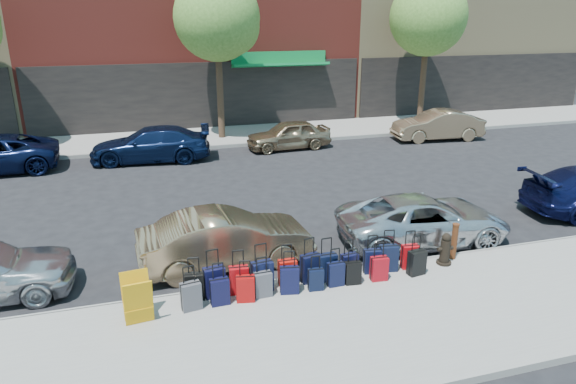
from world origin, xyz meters
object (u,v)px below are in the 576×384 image
object	(u,v)px
car_near_2	(423,219)
car_far_2	(289,135)
tree_center	(220,20)
car_far_3	(438,125)
car_far_1	(151,144)
bollard	(454,241)
car_near_1	(226,239)
display_rack	(137,299)
tree_right	(431,19)
fire_hydrant	(445,250)
suitcase_front_5	(310,268)

from	to	relation	value
car_near_2	car_far_2	world-z (taller)	car_far_2
tree_center	car_far_3	world-z (taller)	tree_center
car_far_1	bollard	bearing A→B (deg)	36.67
tree_center	car_near_1	distance (m)	13.73
tree_center	display_rack	size ratio (longest dim) A/B	7.67
display_rack	car_far_1	xyz separation A→B (m)	(0.71, 12.03, 0.07)
car_far_2	car_near_2	bearing A→B (deg)	-0.16
car_far_1	tree_center	bearing A→B (deg)	135.08
tree_right	car_near_1	world-z (taller)	tree_right
display_rack	car_far_3	distance (m)	18.35
display_rack	fire_hydrant	bearing A→B (deg)	-2.93
tree_center	fire_hydrant	bearing A→B (deg)	-79.24
suitcase_front_5	car_near_1	bearing A→B (deg)	124.15
tree_center	suitcase_front_5	distance (m)	15.10
tree_right	bollard	size ratio (longest dim) A/B	8.11
car_near_2	car_far_3	distance (m)	12.01
tree_center	tree_right	bearing A→B (deg)	0.00
tree_right	car_far_3	xyz separation A→B (m)	(-0.82, -2.79, -4.72)
suitcase_front_5	car_far_1	distance (m)	11.86
tree_center	tree_right	distance (m)	10.50
fire_hydrant	bollard	distance (m)	0.41
bollard	car_far_2	bearing A→B (deg)	93.17
display_rack	car_far_2	distance (m)	14.01
tree_right	car_near_1	distance (m)	18.54
car_near_1	car_far_1	bearing A→B (deg)	3.78
tree_right	fire_hydrant	distance (m)	17.05
tree_center	car_near_2	xyz separation A→B (m)	(3.05, -12.81, -4.79)
suitcase_front_5	car_far_3	bearing A→B (deg)	36.86
tree_right	car_near_2	world-z (taller)	tree_right
bollard	car_near_1	size ratio (longest dim) A/B	0.22
tree_right	display_rack	bearing A→B (deg)	-134.82
suitcase_front_5	bollard	world-z (taller)	suitcase_front_5
bollard	car_near_1	world-z (taller)	car_near_1
car_far_2	tree_right	bearing A→B (deg)	103.29
tree_right	fire_hydrant	size ratio (longest dim) A/B	9.37
fire_hydrant	car_far_3	bearing A→B (deg)	59.10
display_rack	car_far_2	size ratio (longest dim) A/B	0.26
bollard	car_near_2	xyz separation A→B (m)	(-0.02, 1.37, 0.01)
car_near_2	car_far_2	bearing A→B (deg)	8.01
tree_center	car_far_1	world-z (taller)	tree_center
tree_center	bollard	xyz separation A→B (m)	(3.08, -14.18, -4.80)
car_near_2	fire_hydrant	bearing A→B (deg)	172.70
car_far_2	car_far_3	distance (m)	7.26
tree_center	fire_hydrant	xyz separation A→B (m)	(2.73, -14.36, -4.90)
fire_hydrant	car_near_1	world-z (taller)	car_near_1
display_rack	car_near_2	world-z (taller)	car_near_2
bollard	display_rack	xyz separation A→B (m)	(-7.28, -0.62, 0.01)
display_rack	car_near_2	bearing A→B (deg)	8.72
car_near_1	car_far_2	xyz separation A→B (m)	(4.57, 10.25, -0.04)
bollard	car_far_2	xyz separation A→B (m)	(-0.65, 11.73, 0.02)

